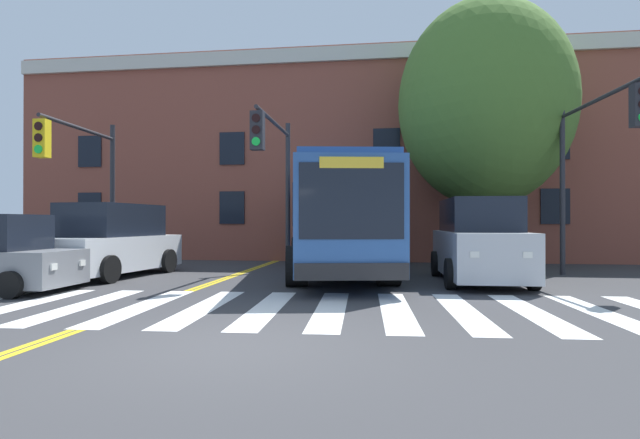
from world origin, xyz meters
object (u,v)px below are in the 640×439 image
Objects in this scene: traffic_light_near_corner at (590,149)px; street_tree_curbside_large at (485,104)px; car_navy_behind_bus at (344,233)px; car_silver_far_lane at (479,243)px; traffic_light_overhead at (276,163)px; city_bus at (333,218)px; traffic_light_far_corner at (85,167)px; car_white_near_lane at (112,242)px.

street_tree_curbside_large reaches higher than traffic_light_near_corner.
car_navy_behind_bus is 13.62m from traffic_light_near_corner.
traffic_light_overhead is (-5.82, 0.72, 2.35)m from car_silver_far_lane.
car_silver_far_lane is at bearing -7.03° from traffic_light_overhead.
traffic_light_overhead reaches higher than car_navy_behind_bus.
car_silver_far_lane is (4.25, -2.45, -0.70)m from city_bus.
street_tree_curbside_large is (12.59, 4.56, 2.61)m from traffic_light_far_corner.
city_bus reaches higher than car_white_near_lane.
traffic_light_near_corner is 0.56× the size of street_tree_curbside_large.
street_tree_curbside_large reaches higher than city_bus.
traffic_light_overhead is 8.20m from street_tree_curbside_large.
car_white_near_lane is 1.02× the size of car_silver_far_lane.
car_navy_behind_bus is (-0.42, 9.05, -0.70)m from city_bus.
street_tree_curbside_large reaches higher than traffic_light_far_corner.
traffic_light_near_corner is at bearing -13.75° from city_bus.
traffic_light_near_corner reaches higher than city_bus.
street_tree_curbside_large is at bearing 20.93° from car_white_near_lane.
city_bus is at bearing 150.07° from car_silver_far_lane.
traffic_light_far_corner reaches higher than car_white_near_lane.
car_silver_far_lane is at bearing -102.85° from street_tree_curbside_large.
car_navy_behind_bus is at bearing 92.68° from city_bus.
car_navy_behind_bus is 1.01× the size of traffic_light_overhead.
car_white_near_lane is at bearing -180.00° from car_silver_far_lane.
traffic_light_far_corner is 0.51× the size of street_tree_curbside_large.
car_silver_far_lane is 1.00× the size of traffic_light_far_corner.
car_white_near_lane is 2.42m from traffic_light_far_corner.
traffic_light_near_corner is (7.80, -10.86, 2.59)m from car_navy_behind_bus.
car_silver_far_lane is 11.78m from traffic_light_far_corner.
traffic_light_far_corner is (-0.85, -0.07, 2.27)m from car_white_near_lane.
car_white_near_lane is at bearing -177.34° from traffic_light_near_corner.
car_white_near_lane is 14.10m from traffic_light_near_corner.
traffic_light_near_corner is at bearing -61.40° from street_tree_curbside_large.
street_tree_curbside_large is (5.70, -7.01, 4.83)m from car_navy_behind_bus.
car_navy_behind_bus is 10.25m from street_tree_curbside_large.
traffic_light_far_corner is at bearing -175.18° from car_white_near_lane.
traffic_light_overhead is at bearing 8.33° from car_white_near_lane.
car_navy_behind_bus is at bearing 83.97° from traffic_light_overhead.
car_white_near_lane is (-6.46, -2.45, -0.75)m from city_bus.
car_white_near_lane is at bearing -159.26° from city_bus.
traffic_light_near_corner is 14.71m from traffic_light_far_corner.
city_bus is at bearing 47.93° from traffic_light_overhead.
traffic_light_overhead is (-1.14, -10.79, 2.34)m from car_navy_behind_bus.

